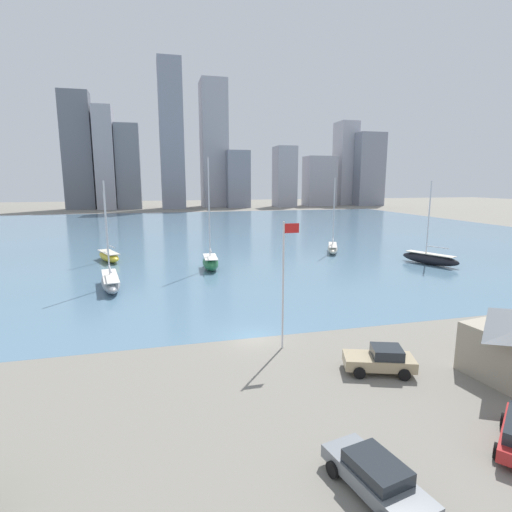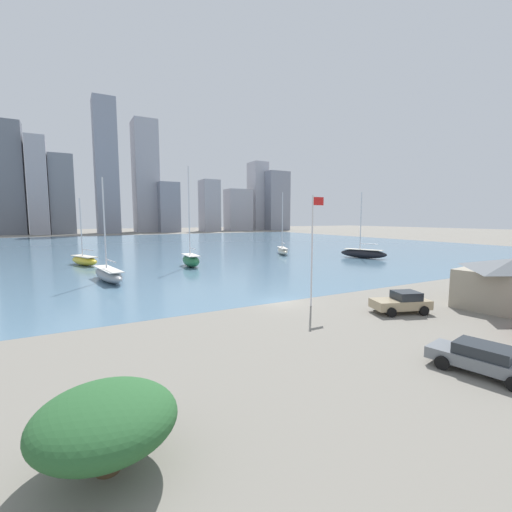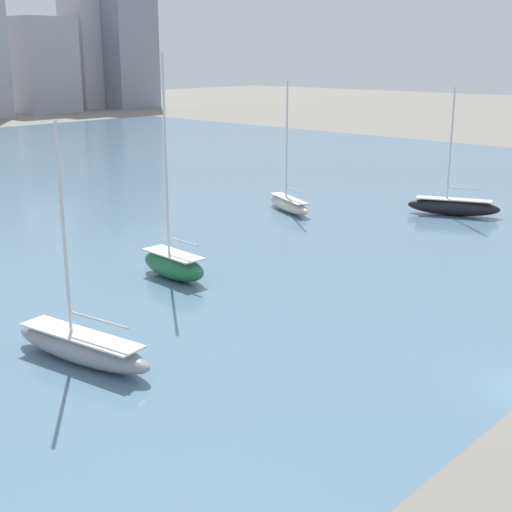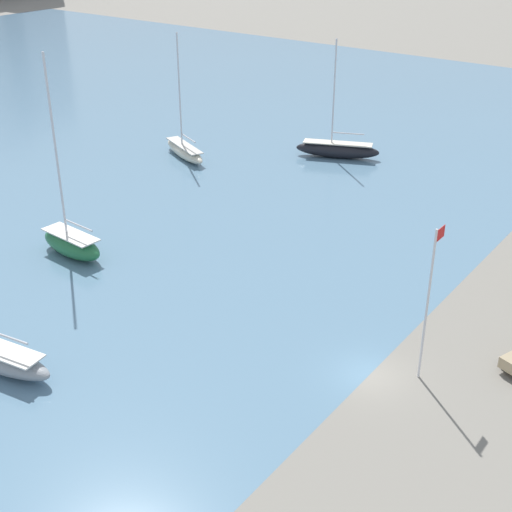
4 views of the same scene
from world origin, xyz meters
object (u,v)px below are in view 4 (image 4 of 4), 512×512
(sailboat_green, at_px, (72,243))
(sailboat_black, at_px, (337,149))
(flag_pole, at_px, (428,299))
(sailboat_cream, at_px, (185,150))

(sailboat_green, relative_size, sailboat_black, 1.25)
(flag_pole, xyz_separation_m, sailboat_green, (-1.57, 29.09, -4.21))
(sailboat_green, xyz_separation_m, sailboat_cream, (23.21, 8.65, -0.24))
(sailboat_black, bearing_deg, flag_pole, -165.56)
(sailboat_green, distance_m, sailboat_black, 33.47)
(flag_pole, distance_m, sailboat_black, 40.08)
(flag_pole, relative_size, sailboat_black, 0.76)
(sailboat_cream, bearing_deg, flag_pole, -95.53)
(sailboat_green, distance_m, sailboat_cream, 24.77)
(flag_pole, relative_size, sailboat_cream, 0.73)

